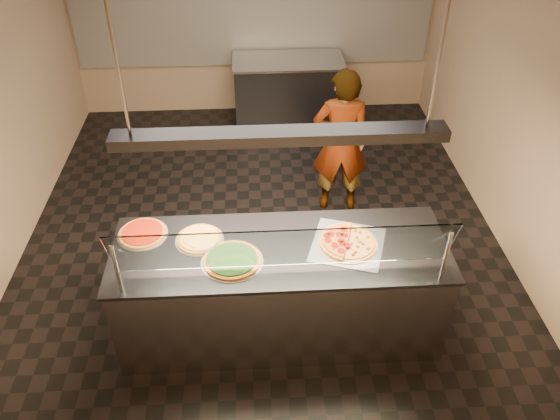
{
  "coord_description": "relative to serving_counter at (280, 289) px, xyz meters",
  "views": [
    {
      "loc": [
        -0.08,
        -4.5,
        3.81
      ],
      "look_at": [
        0.14,
        -0.89,
        1.02
      ],
      "focal_mm": 35.0,
      "sensor_mm": 36.0,
      "label": 1
    }
  ],
  "objects": [
    {
      "name": "tile_band",
      "position": [
        -0.12,
        4.25,
        0.83
      ],
      "size": [
        4.9,
        0.02,
        1.2
      ],
      "primitive_type": "cube",
      "color": "silver",
      "rests_on": "wall_back"
    },
    {
      "name": "perforated_tray",
      "position": [
        0.54,
        0.01,
        0.47
      ],
      "size": [
        0.7,
        0.7,
        0.01
      ],
      "color": "silver",
      "rests_on": "serving_counter"
    },
    {
      "name": "heat_lamp_housing",
      "position": [
        -0.0,
        0.0,
        1.48
      ],
      "size": [
        2.3,
        0.18,
        0.08
      ],
      "primitive_type": "cube",
      "color": "#2C2C30",
      "rests_on": "ceiling"
    },
    {
      "name": "pizza_cheese",
      "position": [
        -0.65,
        0.14,
        0.48
      ],
      "size": [
        0.39,
        0.39,
        0.03
      ],
      "color": "silver",
      "rests_on": "serving_counter"
    },
    {
      "name": "lamp_rod_left",
      "position": [
        -1.0,
        0.0,
        2.03
      ],
      "size": [
        0.02,
        0.02,
        1.01
      ],
      "primitive_type": "cylinder",
      "color": "#B7B7BC",
      "rests_on": "ceiling"
    },
    {
      "name": "half_pizza_sausage",
      "position": [
        0.65,
        0.01,
        0.49
      ],
      "size": [
        0.36,
        0.5,
        0.04
      ],
      "color": "#96541B",
      "rests_on": "perforated_tray"
    },
    {
      "name": "worker",
      "position": [
        0.75,
        1.76,
        0.37
      ],
      "size": [
        0.63,
        0.43,
        1.67
      ],
      "primitive_type": "imported",
      "rotation": [
        0.0,
        0.0,
        3.08
      ],
      "color": "#373445",
      "rests_on": "ground"
    },
    {
      "name": "ground",
      "position": [
        -0.12,
        1.27,
        -0.48
      ],
      "size": [
        5.0,
        6.0,
        0.02
      ],
      "primitive_type": "cube",
      "color": "black",
      "rests_on": "ground"
    },
    {
      "name": "lamp_rod_right",
      "position": [
        1.0,
        0.0,
        2.03
      ],
      "size": [
        0.02,
        0.02,
        1.01
      ],
      "primitive_type": "cylinder",
      "color": "#B7B7BC",
      "rests_on": "ceiling"
    },
    {
      "name": "pizza_tomato",
      "position": [
        -1.11,
        0.24,
        0.48
      ],
      "size": [
        0.41,
        0.41,
        0.03
      ],
      "color": "silver",
      "rests_on": "serving_counter"
    },
    {
      "name": "wall_right",
      "position": [
        2.39,
        1.27,
        1.03
      ],
      "size": [
        0.02,
        6.0,
        3.0
      ],
      "primitive_type": "cube",
      "color": "#917A5E",
      "rests_on": "ground"
    },
    {
      "name": "serving_counter",
      "position": [
        0.0,
        0.0,
        0.0
      ],
      "size": [
        2.69,
        0.94,
        0.93
      ],
      "color": "#B7B7BC",
      "rests_on": "ground"
    },
    {
      "name": "wall_front",
      "position": [
        -0.12,
        -1.74,
        1.03
      ],
      "size": [
        5.0,
        0.02,
        3.0
      ],
      "primitive_type": "cube",
      "color": "#917A5E",
      "rests_on": "ground"
    },
    {
      "name": "sneeze_guard",
      "position": [
        -0.0,
        -0.34,
        0.76
      ],
      "size": [
        2.45,
        0.18,
        0.54
      ],
      "color": "#B7B7BC",
      "rests_on": "serving_counter"
    },
    {
      "name": "half_pizza_pepperoni",
      "position": [
        0.43,
        0.02,
        0.5
      ],
      "size": [
        0.36,
        0.5,
        0.05
      ],
      "color": "#96541B",
      "rests_on": "perforated_tray"
    },
    {
      "name": "wall_back",
      "position": [
        -0.12,
        4.28,
        1.03
      ],
      "size": [
        5.0,
        0.02,
        3.0
      ],
      "primitive_type": "cube",
      "color": "#917A5E",
      "rests_on": "ground"
    },
    {
      "name": "prep_table",
      "position": [
        0.33,
        3.82,
        0.0
      ],
      "size": [
        1.51,
        0.74,
        0.93
      ],
      "color": "#2C2C30",
      "rests_on": "ground"
    },
    {
      "name": "pizza_spatula",
      "position": [
        -0.65,
        0.05,
        0.49
      ],
      "size": [
        0.29,
        0.17,
        0.02
      ],
      "color": "#B7B7BC",
      "rests_on": "pizza_spinach"
    },
    {
      "name": "pizza_spinach",
      "position": [
        -0.38,
        -0.13,
        0.48
      ],
      "size": [
        0.48,
        0.48,
        0.03
      ],
      "color": "silver",
      "rests_on": "serving_counter"
    }
  ]
}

